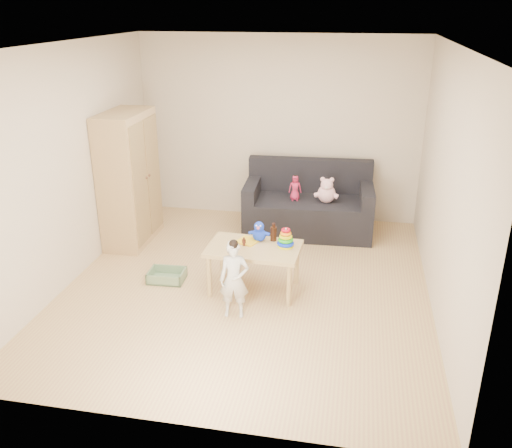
% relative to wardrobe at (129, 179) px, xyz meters
% --- Properties ---
extents(room, '(4.50, 4.50, 4.50)m').
position_rel_wardrobe_xyz_m(room, '(1.75, -0.95, 0.44)').
color(room, tan).
rests_on(room, ground).
extents(wardrobe, '(0.48, 0.96, 1.72)m').
position_rel_wardrobe_xyz_m(wardrobe, '(0.00, 0.00, 0.00)').
color(wardrobe, tan).
rests_on(wardrobe, ground).
extents(sofa, '(1.77, 0.95, 0.49)m').
position_rel_wardrobe_xyz_m(sofa, '(2.26, 0.71, -0.62)').
color(sofa, black).
rests_on(sofa, ground).
extents(play_table, '(1.02, 0.67, 0.53)m').
position_rel_wardrobe_xyz_m(play_table, '(1.84, -1.04, -0.60)').
color(play_table, tan).
rests_on(play_table, ground).
extents(storage_bin, '(0.42, 0.32, 0.12)m').
position_rel_wardrobe_xyz_m(storage_bin, '(0.81, -1.01, -0.80)').
color(storage_bin, slate).
rests_on(storage_bin, ground).
extents(toddler, '(0.32, 0.23, 0.80)m').
position_rel_wardrobe_xyz_m(toddler, '(1.75, -1.60, -0.46)').
color(toddler, beige).
rests_on(toddler, ground).
extents(pink_bear, '(0.31, 0.28, 0.29)m').
position_rel_wardrobe_xyz_m(pink_bear, '(2.51, 0.64, -0.23)').
color(pink_bear, '#FFBBC8').
rests_on(pink_bear, sofa).
extents(doll, '(0.19, 0.14, 0.34)m').
position_rel_wardrobe_xyz_m(doll, '(2.08, 0.64, -0.21)').
color(doll, '#C0244E').
rests_on(doll, sofa).
extents(ring_stacker, '(0.19, 0.19, 0.21)m').
position_rel_wardrobe_xyz_m(ring_stacker, '(2.18, -0.97, -0.25)').
color(ring_stacker, '#E6EF0C').
rests_on(ring_stacker, play_table).
extents(brown_bottle, '(0.07, 0.07, 0.21)m').
position_rel_wardrobe_xyz_m(brown_bottle, '(2.02, -0.83, -0.25)').
color(brown_bottle, black).
rests_on(brown_bottle, play_table).
extents(blue_plush, '(0.20, 0.15, 0.23)m').
position_rel_wardrobe_xyz_m(blue_plush, '(1.87, -0.87, -0.22)').
color(blue_plush, blue).
rests_on(blue_plush, play_table).
extents(wooden_figure, '(0.05, 0.04, 0.10)m').
position_rel_wardrobe_xyz_m(wooden_figure, '(1.73, -1.04, -0.29)').
color(wooden_figure, '#5A261C').
rests_on(wooden_figure, play_table).
extents(yellow_book, '(0.28, 0.28, 0.02)m').
position_rel_wardrobe_xyz_m(yellow_book, '(1.75, -0.92, -0.33)').
color(yellow_book, yellow).
rests_on(yellow_book, play_table).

